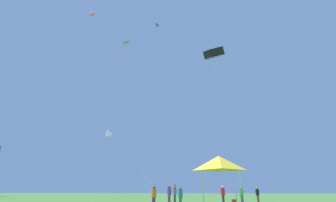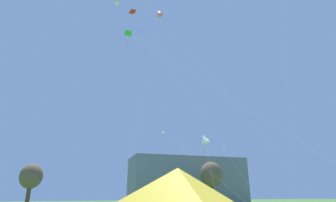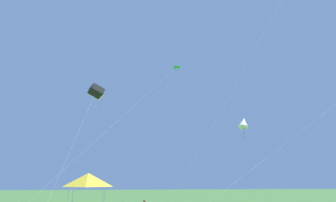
{
  "view_description": "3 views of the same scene",
  "coord_description": "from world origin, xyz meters",
  "px_view_note": "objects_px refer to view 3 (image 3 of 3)",
  "views": [
    {
      "loc": [
        -27.87,
        5.1,
        1.32
      ],
      "look_at": [
        2.41,
        8.28,
        11.73
      ],
      "focal_mm": 28.0,
      "sensor_mm": 36.0,
      "label": 1
    },
    {
      "loc": [
        -7.61,
        -6.59,
        3.32
      ],
      "look_at": [
        -2.92,
        8.58,
        8.85
      ],
      "focal_mm": 28.0,
      "sensor_mm": 36.0,
      "label": 2
    },
    {
      "loc": [
        27.76,
        5.86,
        3.49
      ],
      "look_at": [
        -0.14,
        10.01,
        10.38
      ],
      "focal_mm": 35.0,
      "sensor_mm": 36.0,
      "label": 3
    }
  ],
  "objects_px": {
    "kite_black_box_1": "(96,91)",
    "kite_white_diamond_5": "(244,123)",
    "kite_green_delta_4": "(175,69)",
    "festival_tent": "(88,180)"
  },
  "relations": [
    {
      "from": "festival_tent",
      "to": "kite_white_diamond_5",
      "type": "bearing_deg",
      "value": 60.72
    },
    {
      "from": "festival_tent",
      "to": "kite_green_delta_4",
      "type": "distance_m",
      "value": 14.34
    },
    {
      "from": "festival_tent",
      "to": "kite_white_diamond_5",
      "type": "xyz_separation_m",
      "value": [
        7.08,
        12.62,
        4.48
      ]
    },
    {
      "from": "festival_tent",
      "to": "kite_green_delta_4",
      "type": "bearing_deg",
      "value": 96.43
    },
    {
      "from": "kite_black_box_1",
      "to": "kite_white_diamond_5",
      "type": "relative_size",
      "value": 1.58
    },
    {
      "from": "festival_tent",
      "to": "kite_black_box_1",
      "type": "bearing_deg",
      "value": 178.06
    },
    {
      "from": "kite_white_diamond_5",
      "to": "kite_green_delta_4",
      "type": "bearing_deg",
      "value": -152.21
    },
    {
      "from": "kite_green_delta_4",
      "to": "kite_white_diamond_5",
      "type": "height_order",
      "value": "kite_green_delta_4"
    },
    {
      "from": "kite_green_delta_4",
      "to": "festival_tent",
      "type": "bearing_deg",
      "value": -83.57
    },
    {
      "from": "kite_black_box_1",
      "to": "kite_green_delta_4",
      "type": "xyz_separation_m",
      "value": [
        1.75,
        8.3,
        2.33
      ]
    }
  ]
}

